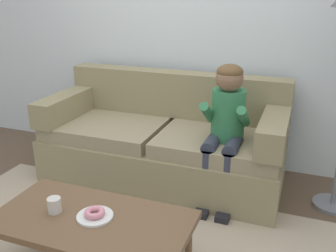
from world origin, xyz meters
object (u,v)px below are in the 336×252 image
mug (54,205)px  donut (95,212)px  couch (165,142)px  toy_controller (70,206)px  person_child (226,122)px  coffee_table (92,224)px

mug → donut: bearing=7.2°
couch → toy_controller: (-0.50, -0.78, -0.31)m
couch → donut: bearing=-86.8°
person_child → mug: person_child is taller
couch → toy_controller: size_ratio=9.14×
coffee_table → donut: (0.02, 0.01, 0.07)m
person_child → mug: (-0.75, -1.14, -0.23)m
person_child → donut: size_ratio=9.18×
couch → mug: (-0.18, -1.34, 0.10)m
toy_controller → person_child: bearing=34.2°
donut → mug: mug is taller
person_child → coffee_table: bearing=-114.9°
couch → coffee_table: (0.06, -1.32, 0.02)m
donut → toy_controller: size_ratio=0.53×
person_child → toy_controller: size_ratio=4.87×
donut → mug: 0.25m
person_child → toy_controller: (-1.08, -0.57, -0.65)m
person_child → toy_controller: 1.38m
coffee_table → toy_controller: (-0.56, 0.55, -0.33)m
couch → person_child: (0.58, -0.20, 0.33)m
mug → toy_controller: (-0.32, 0.56, -0.41)m
couch → person_child: bearing=-19.4°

